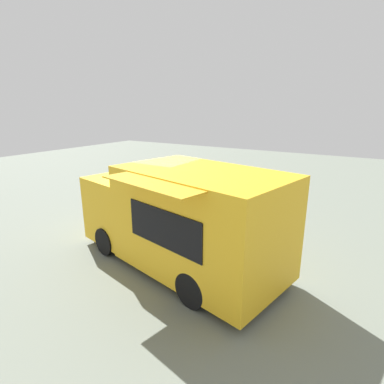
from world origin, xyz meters
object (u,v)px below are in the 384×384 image
(food_truck, at_px, (180,220))
(person_customer, at_px, (243,203))
(planter_flowering_near, at_px, (139,185))
(planter_flowering_far, at_px, (189,185))

(food_truck, distance_m, person_customer, 4.60)
(food_truck, xyz_separation_m, person_customer, (-4.52, -0.22, -0.86))
(food_truck, bearing_deg, planter_flowering_near, -130.32)
(planter_flowering_near, relative_size, planter_flowering_far, 1.26)
(person_customer, distance_m, planter_flowering_near, 5.00)
(food_truck, height_order, person_customer, food_truck)
(person_customer, bearing_deg, food_truck, 2.74)
(planter_flowering_far, bearing_deg, planter_flowering_near, -55.57)
(person_customer, bearing_deg, planter_flowering_far, -110.93)
(person_customer, relative_size, planter_flowering_far, 1.39)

